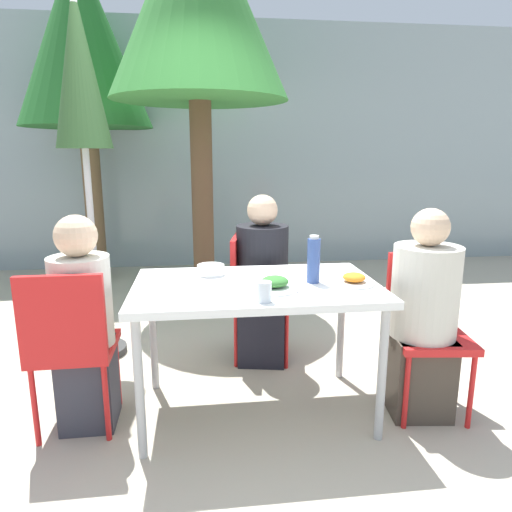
% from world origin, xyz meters
% --- Properties ---
extents(ground_plane, '(24.00, 24.00, 0.00)m').
position_xyz_m(ground_plane, '(0.00, 0.00, 0.00)').
color(ground_plane, '#B2A893').
extents(building_facade, '(10.00, 0.20, 3.00)m').
position_xyz_m(building_facade, '(0.00, 3.64, 1.50)').
color(building_facade, '#89999E').
rests_on(building_facade, ground).
extents(dining_table, '(1.29, 0.79, 0.75)m').
position_xyz_m(dining_table, '(0.00, 0.00, 0.68)').
color(dining_table, white).
rests_on(dining_table, ground).
extents(chair_left, '(0.40, 0.40, 0.88)m').
position_xyz_m(chair_left, '(-0.95, -0.09, 0.51)').
color(chair_left, red).
rests_on(chair_left, ground).
extents(person_left, '(0.30, 0.30, 1.13)m').
position_xyz_m(person_left, '(-0.90, -0.01, 0.54)').
color(person_left, '#383842').
rests_on(person_left, ground).
extents(chair_right, '(0.44, 0.44, 0.88)m').
position_xyz_m(chair_right, '(0.96, -0.03, 0.51)').
color(chair_right, red).
rests_on(chair_right, ground).
extents(person_right, '(0.35, 0.35, 1.15)m').
position_xyz_m(person_right, '(0.90, -0.11, 0.54)').
color(person_right, '#473D33').
rests_on(person_right, ground).
extents(chair_far, '(0.47, 0.47, 0.88)m').
position_xyz_m(chair_far, '(0.05, 0.71, 0.51)').
color(chair_far, red).
rests_on(chair_far, ground).
extents(person_far, '(0.37, 0.37, 1.16)m').
position_xyz_m(person_far, '(0.12, 0.65, 0.54)').
color(person_far, black).
rests_on(person_far, ground).
extents(closed_umbrella, '(0.36, 0.36, 2.46)m').
position_xyz_m(closed_umbrella, '(-1.03, 0.89, 1.84)').
color(closed_umbrella, '#333333').
rests_on(closed_umbrella, ground).
extents(plate_0, '(0.25, 0.25, 0.07)m').
position_xyz_m(plate_0, '(0.08, -0.12, 0.77)').
color(plate_0, white).
rests_on(plate_0, dining_table).
extents(plate_1, '(0.22, 0.22, 0.06)m').
position_xyz_m(plate_1, '(0.51, -0.08, 0.77)').
color(plate_1, white).
rests_on(plate_1, dining_table).
extents(bottle, '(0.07, 0.07, 0.26)m').
position_xyz_m(bottle, '(0.31, -0.01, 0.87)').
color(bottle, '#334C8E').
rests_on(bottle, dining_table).
extents(drinking_cup, '(0.07, 0.07, 0.10)m').
position_xyz_m(drinking_cup, '(0.00, -0.31, 0.80)').
color(drinking_cup, silver).
rests_on(drinking_cup, dining_table).
extents(salad_bowl, '(0.15, 0.15, 0.06)m').
position_xyz_m(salad_bowl, '(-0.23, 0.21, 0.78)').
color(salad_bowl, white).
rests_on(salad_bowl, dining_table).
extents(tree_behind_right, '(1.40, 1.40, 3.52)m').
position_xyz_m(tree_behind_right, '(-1.47, 3.02, 2.58)').
color(tree_behind_right, brown).
rests_on(tree_behind_right, ground).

